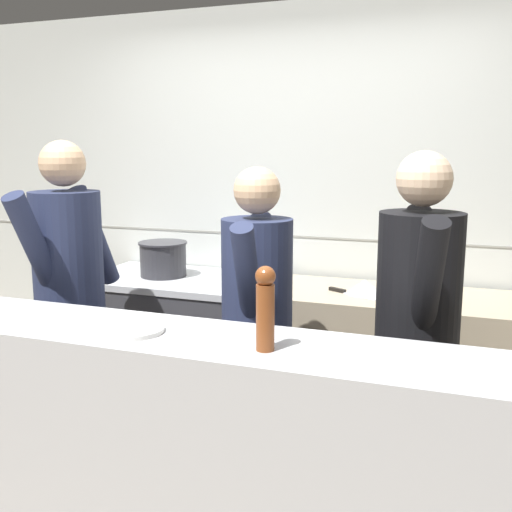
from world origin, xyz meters
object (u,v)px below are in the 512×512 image
object	(u,v)px
mixing_bowl_steel	(365,286)
chef_line	(417,333)
oven_range	(183,345)
plated_dish_appetiser	(132,330)
pepper_mill	(265,307)
chef_head_cook	(70,292)
chef_sous	(257,321)
chefs_knife	(353,294)
stock_pot	(163,258)

from	to	relation	value
mixing_bowl_steel	chef_line	distance (m)	0.86
oven_range	chef_line	distance (m)	1.80
plated_dish_appetiser	oven_range	bearing A→B (deg)	110.40
oven_range	plated_dish_appetiser	xyz separation A→B (m)	(0.55, -1.47, 0.60)
pepper_mill	chef_head_cook	distance (m)	1.50
mixing_bowl_steel	chef_head_cook	world-z (taller)	chef_head_cook
pepper_mill	chef_sous	distance (m)	0.83
chef_sous	chef_line	distance (m)	0.74
chef_head_cook	mixing_bowl_steel	bearing A→B (deg)	33.89
mixing_bowl_steel	pepper_mill	distance (m)	1.48
oven_range	chef_sous	distance (m)	1.19
mixing_bowl_steel	oven_range	bearing A→B (deg)	178.31
chefs_knife	chef_head_cook	bearing A→B (deg)	-152.05
chefs_knife	plated_dish_appetiser	xyz separation A→B (m)	(-0.57, -1.38, 0.14)
oven_range	chef_head_cook	xyz separation A→B (m)	(-0.24, -0.80, 0.52)
mixing_bowl_steel	chef_sous	xyz separation A→B (m)	(-0.38, -0.73, -0.04)
oven_range	stock_pot	size ratio (longest dim) A/B	3.82
stock_pot	chef_head_cook	bearing A→B (deg)	-98.22
oven_range	stock_pot	world-z (taller)	stock_pot
stock_pot	pepper_mill	world-z (taller)	pepper_mill
oven_range	chefs_knife	world-z (taller)	chefs_knife
stock_pot	chef_sous	xyz separation A→B (m)	(0.91, -0.76, -0.11)
oven_range	chef_line	size ratio (longest dim) A/B	0.69
chef_head_cook	chef_sous	world-z (taller)	chef_head_cook
pepper_mill	chef_line	distance (m)	0.84
chefs_knife	chef_line	bearing A→B (deg)	-60.91
mixing_bowl_steel	chef_sous	bearing A→B (deg)	-117.70
plated_dish_appetiser	pepper_mill	world-z (taller)	pepper_mill
stock_pot	chef_head_cook	world-z (taller)	chef_head_cook
stock_pot	plated_dish_appetiser	xyz separation A→B (m)	(0.67, -1.46, 0.03)
oven_range	chef_sous	size ratio (longest dim) A/B	0.72
chef_sous	pepper_mill	bearing A→B (deg)	-76.13
pepper_mill	chef_sous	world-z (taller)	chef_sous
plated_dish_appetiser	chef_line	xyz separation A→B (m)	(0.98, 0.64, -0.10)
chef_head_cook	chef_sous	size ratio (longest dim) A/B	1.07
pepper_mill	chef_line	size ratio (longest dim) A/B	0.17
plated_dish_appetiser	chef_head_cook	size ratio (longest dim) A/B	0.14
oven_range	plated_dish_appetiser	bearing A→B (deg)	-69.60
oven_range	mixing_bowl_steel	world-z (taller)	mixing_bowl_steel
plated_dish_appetiser	chef_sous	xyz separation A→B (m)	(0.24, 0.70, -0.14)
mixing_bowl_steel	plated_dish_appetiser	xyz separation A→B (m)	(-0.62, -1.43, 0.10)
chef_line	chef_sous	bearing A→B (deg)	162.39
chefs_knife	chef_line	xyz separation A→B (m)	(0.41, -0.74, 0.04)
mixing_bowl_steel	chefs_knife	size ratio (longest dim) A/B	0.55
mixing_bowl_steel	plated_dish_appetiser	size ratio (longest dim) A/B	0.86
chef_line	chefs_knife	bearing A→B (deg)	106.16
chefs_knife	chef_line	size ratio (longest dim) A/B	0.22
chef_head_cook	chef_sous	distance (m)	1.03
chef_sous	mixing_bowl_steel	bearing A→B (deg)	54.39
plated_dish_appetiser	pepper_mill	size ratio (longest dim) A/B	0.82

